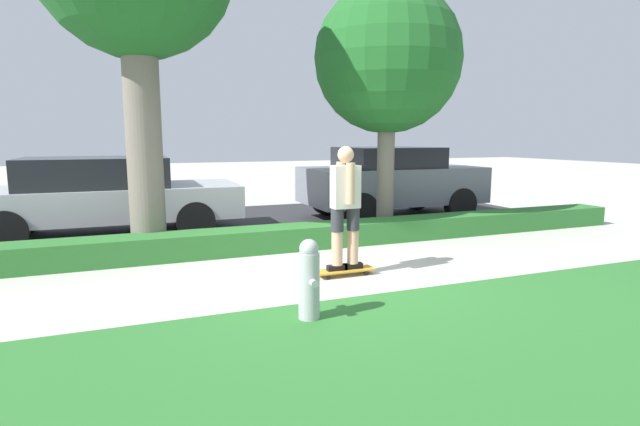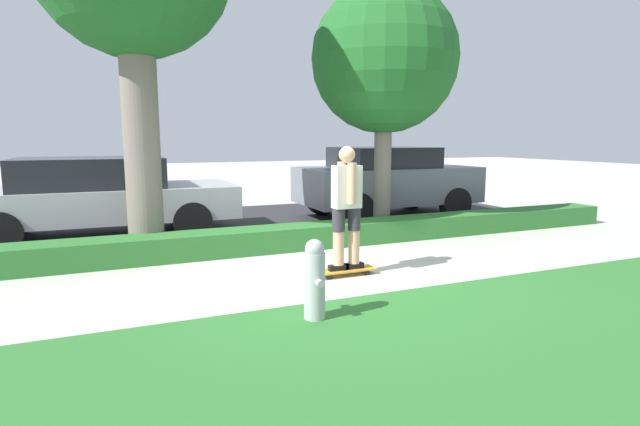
% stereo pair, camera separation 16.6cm
% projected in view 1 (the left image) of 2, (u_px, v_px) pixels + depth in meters
% --- Properties ---
extents(ground_plane, '(60.00, 60.00, 0.00)m').
position_uv_depth(ground_plane, '(335.00, 273.00, 6.51)').
color(ground_plane, '#BCB7AD').
extents(grass_lawn_strip, '(12.97, 4.00, 0.01)m').
position_uv_depth(grass_lawn_strip, '(493.00, 372.00, 3.75)').
color(grass_lawn_strip, '#2D702D').
rests_on(grass_lawn_strip, ground_plane).
extents(street_asphalt, '(12.97, 5.00, 0.01)m').
position_uv_depth(street_asphalt, '(255.00, 222.00, 10.37)').
color(street_asphalt, '#2D2D30').
rests_on(street_asphalt, ground_plane).
extents(hedge_row, '(12.97, 0.60, 0.36)m').
position_uv_depth(hedge_row, '(295.00, 237.00, 7.95)').
color(hedge_row, '#2D702D').
rests_on(hedge_row, ground_plane).
extents(skateboard, '(0.78, 0.24, 0.08)m').
position_uv_depth(skateboard, '(345.00, 270.00, 6.39)').
color(skateboard, gold).
rests_on(skateboard, ground_plane).
extents(skater_person, '(0.48, 0.40, 1.57)m').
position_uv_depth(skater_person, '(345.00, 205.00, 6.26)').
color(skater_person, black).
rests_on(skater_person, skateboard).
extents(tree_mid, '(2.60, 2.60, 4.42)m').
position_uv_depth(tree_mid, '(388.00, 60.00, 8.74)').
color(tree_mid, '#70665B').
rests_on(tree_mid, ground_plane).
extents(parked_car_front, '(4.61, 1.93, 1.41)m').
position_uv_depth(parked_car_front, '(104.00, 195.00, 8.84)').
color(parked_car_front, '#B7B7BC').
rests_on(parked_car_front, ground_plane).
extents(parked_car_middle, '(3.84, 1.97, 1.55)m').
position_uv_depth(parked_car_middle, '(391.00, 180.00, 10.93)').
color(parked_car_middle, slate).
rests_on(parked_car_middle, ground_plane).
extents(fire_hydrant, '(0.21, 0.33, 0.80)m').
position_uv_depth(fire_hydrant, '(309.00, 279.00, 4.81)').
color(fire_hydrant, '#ADADB2').
rests_on(fire_hydrant, ground_plane).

